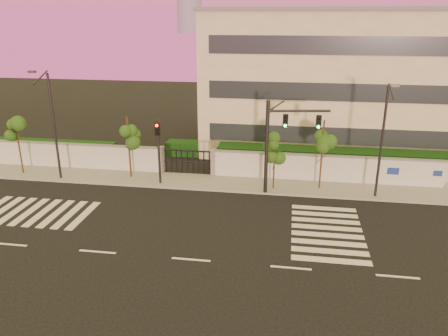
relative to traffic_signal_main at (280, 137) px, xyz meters
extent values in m
plane|color=black|center=(-3.96, -9.11, -4.12)|extent=(120.00, 120.00, 0.00)
cube|color=gray|center=(-3.96, 1.39, -4.04)|extent=(60.00, 3.00, 0.15)
cube|color=silver|center=(-21.46, 2.89, -3.12)|extent=(25.00, 0.30, 2.00)
cube|color=slate|center=(-21.46, 2.89, -2.06)|extent=(25.00, 0.36, 0.12)
cube|color=silver|center=(10.54, 2.89, -3.12)|extent=(31.00, 0.30, 2.00)
cube|color=slate|center=(10.54, 2.89, -2.06)|extent=(31.00, 0.36, 0.12)
cube|color=slate|center=(-8.96, 2.89, -3.02)|extent=(0.35, 0.35, 2.20)
cube|color=slate|center=(-4.96, 2.89, -3.02)|extent=(0.35, 0.35, 2.20)
cube|color=#133510|center=(5.04, 5.39, -3.22)|extent=(20.00, 2.00, 1.80)
cube|color=#133510|center=(-19.96, 5.39, -3.42)|extent=(12.00, 1.80, 1.40)
cube|color=#133510|center=(-6.96, 7.89, -3.52)|extent=(6.00, 1.50, 1.20)
cube|color=beige|center=(5.04, 12.89, 1.88)|extent=(24.00, 12.00, 12.00)
cube|color=#262D38|center=(5.04, 6.87, -1.62)|extent=(22.00, 0.08, 1.40)
cube|color=#262D38|center=(5.04, 6.87, 1.88)|extent=(22.00, 0.08, 1.40)
cube|color=#262D38|center=(5.04, 6.87, 5.38)|extent=(22.00, 0.08, 1.40)
cube|color=slate|center=(5.04, 12.89, 7.98)|extent=(24.40, 12.40, 0.30)
cube|color=silver|center=(-17.06, -5.11, -4.11)|extent=(0.50, 4.00, 0.02)
cube|color=silver|center=(-16.16, -5.11, -4.11)|extent=(0.50, 4.00, 0.02)
cube|color=silver|center=(-15.26, -5.11, -4.11)|extent=(0.50, 4.00, 0.02)
cube|color=silver|center=(-14.36, -5.11, -4.11)|extent=(0.50, 4.00, 0.02)
cube|color=silver|center=(-13.46, -5.11, -4.11)|extent=(0.50, 4.00, 0.02)
cube|color=silver|center=(-12.56, -5.11, -4.11)|extent=(0.50, 4.00, 0.02)
cube|color=silver|center=(-11.66, -5.11, -4.11)|extent=(0.50, 4.00, 0.02)
cube|color=silver|center=(3.04, -8.11, -4.11)|extent=(4.00, 0.50, 0.02)
cube|color=silver|center=(3.04, -7.21, -4.11)|extent=(4.00, 0.50, 0.02)
cube|color=silver|center=(3.04, -6.31, -4.11)|extent=(4.00, 0.50, 0.02)
cube|color=silver|center=(3.04, -5.41, -4.11)|extent=(4.00, 0.50, 0.02)
cube|color=silver|center=(3.04, -4.51, -4.11)|extent=(4.00, 0.50, 0.02)
cube|color=silver|center=(3.04, -3.61, -4.11)|extent=(4.00, 0.50, 0.02)
cube|color=silver|center=(3.04, -2.71, -4.11)|extent=(4.00, 0.50, 0.02)
cube|color=silver|center=(3.04, -1.81, -4.11)|extent=(4.00, 0.50, 0.02)
cube|color=silver|center=(-13.96, -9.11, -4.11)|extent=(2.00, 0.15, 0.01)
cube|color=silver|center=(-8.96, -9.11, -4.11)|extent=(2.00, 0.15, 0.01)
cube|color=silver|center=(-3.96, -9.11, -4.11)|extent=(2.00, 0.15, 0.01)
cube|color=silver|center=(1.04, -9.11, -4.11)|extent=(2.00, 0.15, 0.01)
cube|color=silver|center=(6.04, -9.11, -4.11)|extent=(2.00, 0.15, 0.01)
cylinder|color=#382314|center=(-19.56, 1.04, -1.92)|extent=(0.12, 0.12, 4.38)
sphere|color=#224B15|center=(-19.56, 1.04, -0.61)|extent=(1.13, 1.13, 1.13)
sphere|color=#224B15|center=(-19.20, 1.25, -1.27)|extent=(0.86, 0.86, 0.86)
sphere|color=#224B15|center=(-19.87, 0.89, -1.05)|extent=(0.82, 0.82, 0.82)
cylinder|color=#382314|center=(-11.02, 1.52, -1.74)|extent=(0.13, 0.13, 4.75)
sphere|color=#224B15|center=(-11.02, 1.52, -0.31)|extent=(1.22, 1.22, 1.22)
sphere|color=#224B15|center=(-10.63, 1.75, -1.03)|extent=(0.93, 0.93, 0.93)
sphere|color=#224B15|center=(-11.36, 1.36, -0.79)|extent=(0.89, 0.89, 0.89)
cylinder|color=#382314|center=(-0.31, 0.84, -2.11)|extent=(0.11, 0.11, 4.01)
sphere|color=#224B15|center=(-0.31, 0.84, -0.90)|extent=(1.02, 1.02, 1.02)
sphere|color=#224B15|center=(0.02, 1.03, -1.51)|extent=(0.78, 0.78, 0.78)
sphere|color=#224B15|center=(-0.59, 0.70, -1.31)|extent=(0.74, 0.74, 0.74)
cylinder|color=#382314|center=(2.90, 1.40, -1.61)|extent=(0.12, 0.12, 5.02)
sphere|color=#224B15|center=(2.90, 1.40, -0.10)|extent=(1.13, 1.13, 1.13)
sphere|color=#224B15|center=(3.26, 1.60, -0.85)|extent=(0.86, 0.86, 0.86)
sphere|color=#224B15|center=(2.59, 1.24, -0.60)|extent=(0.82, 0.82, 0.82)
cylinder|color=black|center=(-0.82, 0.01, -0.86)|extent=(0.25, 0.25, 6.51)
cylinder|color=black|center=(1.17, 0.01, 1.77)|extent=(3.97, 0.78, 0.17)
cube|color=black|center=(0.33, -0.04, 1.08)|extent=(0.37, 0.19, 0.95)
sphere|color=#0CF259|center=(0.33, -0.15, 0.79)|extent=(0.21, 0.21, 0.21)
cube|color=black|center=(2.43, -0.04, 1.08)|extent=(0.37, 0.19, 0.95)
sphere|color=#0CF259|center=(2.43, -0.15, 0.79)|extent=(0.21, 0.21, 0.21)
cylinder|color=black|center=(-8.46, 0.60, -1.71)|extent=(0.17, 0.17, 4.82)
cube|color=black|center=(-8.46, 0.55, 0.06)|extent=(0.37, 0.19, 0.96)
sphere|color=red|center=(-8.46, 0.44, 0.36)|extent=(0.21, 0.21, 0.21)
cylinder|color=black|center=(-16.13, 0.46, -0.17)|extent=(0.18, 0.18, 7.89)
cylinder|color=black|center=(-16.13, -0.43, 3.58)|extent=(0.10, 1.89, 0.77)
cube|color=#3F3F44|center=(-16.13, -1.32, 4.07)|extent=(0.49, 0.25, 0.15)
cylinder|color=black|center=(6.55, 0.47, -0.35)|extent=(0.17, 0.17, 7.53)
cylinder|color=black|center=(6.55, -0.38, 3.22)|extent=(0.09, 1.80, 0.73)
cube|color=#3F3F44|center=(6.55, -1.22, 3.69)|extent=(0.47, 0.24, 0.14)
camera|label=1|loc=(0.64, -27.87, 7.59)|focal=35.00mm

